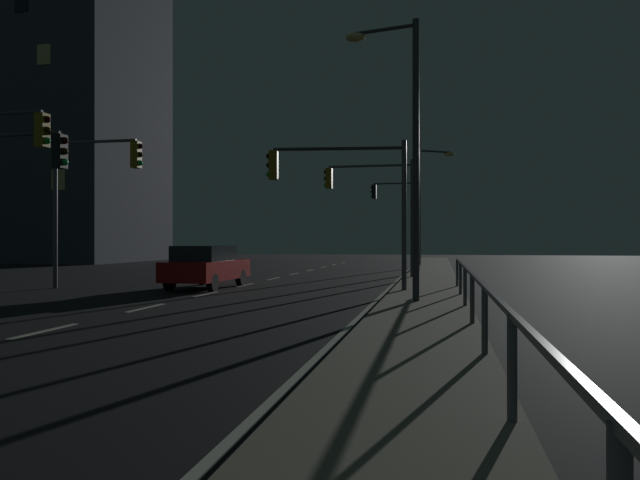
{
  "coord_description": "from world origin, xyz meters",
  "views": [
    {
      "loc": [
        7.47,
        -1.12,
        1.75
      ],
      "look_at": [
        1.42,
        28.94,
        1.79
      ],
      "focal_mm": 33.14,
      "sensor_mm": 36.0,
      "label": 1
    }
  ],
  "objects_px": {
    "traffic_light_mid_left": "(340,183)",
    "street_lamp_corner": "(425,196)",
    "traffic_light_near_right": "(399,205)",
    "traffic_light_far_center": "(91,181)",
    "traffic_light_mid_right": "(373,194)",
    "street_lamp_far_end": "(404,133)",
    "car": "(206,266)",
    "traffic_light_near_left": "(3,178)",
    "building_distant": "(14,88)"
  },
  "relations": [
    {
      "from": "traffic_light_mid_left",
      "to": "building_distant",
      "type": "bearing_deg",
      "value": 141.9
    },
    {
      "from": "car",
      "to": "traffic_light_mid_left",
      "type": "xyz_separation_m",
      "value": [
        5.22,
        -1.28,
        2.82
      ]
    },
    {
      "from": "car",
      "to": "street_lamp_far_end",
      "type": "bearing_deg",
      "value": -30.79
    },
    {
      "from": "building_distant",
      "to": "traffic_light_far_center",
      "type": "bearing_deg",
      "value": -47.14
    },
    {
      "from": "traffic_light_near_left",
      "to": "traffic_light_far_center",
      "type": "bearing_deg",
      "value": 91.25
    },
    {
      "from": "traffic_light_mid_left",
      "to": "car",
      "type": "bearing_deg",
      "value": 166.26
    },
    {
      "from": "traffic_light_near_left",
      "to": "car",
      "type": "bearing_deg",
      "value": 55.45
    },
    {
      "from": "traffic_light_mid_left",
      "to": "traffic_light_far_center",
      "type": "relative_size",
      "value": 0.88
    },
    {
      "from": "traffic_light_near_right",
      "to": "street_lamp_far_end",
      "type": "xyz_separation_m",
      "value": [
        1.69,
        -23.62,
        0.55
      ]
    },
    {
      "from": "car",
      "to": "traffic_light_near_right",
      "type": "bearing_deg",
      "value": 73.13
    },
    {
      "from": "street_lamp_corner",
      "to": "street_lamp_far_end",
      "type": "bearing_deg",
      "value": -90.57
    },
    {
      "from": "street_lamp_far_end",
      "to": "traffic_light_near_left",
      "type": "bearing_deg",
      "value": -174.04
    },
    {
      "from": "traffic_light_near_right",
      "to": "traffic_light_far_center",
      "type": "distance_m",
      "value": 22.51
    },
    {
      "from": "building_distant",
      "to": "traffic_light_near_left",
      "type": "bearing_deg",
      "value": -51.61
    },
    {
      "from": "traffic_light_mid_left",
      "to": "building_distant",
      "type": "xyz_separation_m",
      "value": [
        -33.26,
        26.08,
        11.51
      ]
    },
    {
      "from": "street_lamp_corner",
      "to": "car",
      "type": "bearing_deg",
      "value": -123.06
    },
    {
      "from": "street_lamp_corner",
      "to": "building_distant",
      "type": "distance_m",
      "value": 39.55
    },
    {
      "from": "traffic_light_near_left",
      "to": "street_lamp_corner",
      "type": "bearing_deg",
      "value": 56.45
    },
    {
      "from": "car",
      "to": "street_lamp_far_end",
      "type": "xyz_separation_m",
      "value": [
        7.5,
        -4.47,
        3.84
      ]
    },
    {
      "from": "traffic_light_mid_right",
      "to": "street_lamp_corner",
      "type": "distance_m",
      "value": 5.94
    },
    {
      "from": "traffic_light_mid_right",
      "to": "traffic_light_near_left",
      "type": "relative_size",
      "value": 1.05
    },
    {
      "from": "car",
      "to": "traffic_light_mid_right",
      "type": "xyz_separation_m",
      "value": [
        5.46,
        6.26,
        3.05
      ]
    },
    {
      "from": "car",
      "to": "traffic_light_near_left",
      "type": "relative_size",
      "value": 0.88
    },
    {
      "from": "traffic_light_far_center",
      "to": "street_lamp_corner",
      "type": "height_order",
      "value": "street_lamp_corner"
    },
    {
      "from": "traffic_light_near_right",
      "to": "building_distant",
      "type": "bearing_deg",
      "value": 170.52
    },
    {
      "from": "traffic_light_near_right",
      "to": "traffic_light_far_center",
      "type": "xyz_separation_m",
      "value": [
        -9.8,
        -20.26,
        -0.19
      ]
    },
    {
      "from": "traffic_light_far_center",
      "to": "street_lamp_corner",
      "type": "xyz_separation_m",
      "value": [
        11.66,
        12.87,
        0.26
      ]
    },
    {
      "from": "traffic_light_near_right",
      "to": "traffic_light_far_center",
      "type": "relative_size",
      "value": 1.02
    },
    {
      "from": "car",
      "to": "traffic_light_near_right",
      "type": "xyz_separation_m",
      "value": [
        5.81,
        19.15,
        3.29
      ]
    },
    {
      "from": "traffic_light_mid_left",
      "to": "street_lamp_corner",
      "type": "bearing_deg",
      "value": 79.42
    },
    {
      "from": "traffic_light_near_right",
      "to": "building_distant",
      "type": "height_order",
      "value": "building_distant"
    },
    {
      "from": "traffic_light_mid_left",
      "to": "street_lamp_corner",
      "type": "height_order",
      "value": "street_lamp_corner"
    },
    {
      "from": "traffic_light_far_center",
      "to": "street_lamp_corner",
      "type": "bearing_deg",
      "value": 47.84
    },
    {
      "from": "traffic_light_mid_right",
      "to": "traffic_light_far_center",
      "type": "xyz_separation_m",
      "value": [
        -9.46,
        -7.37,
        0.06
      ]
    },
    {
      "from": "car",
      "to": "traffic_light_near_right",
      "type": "relative_size",
      "value": 0.78
    },
    {
      "from": "traffic_light_far_center",
      "to": "street_lamp_corner",
      "type": "relative_size",
      "value": 0.85
    },
    {
      "from": "traffic_light_near_right",
      "to": "street_lamp_far_end",
      "type": "height_order",
      "value": "street_lamp_far_end"
    },
    {
      "from": "street_lamp_far_end",
      "to": "building_distant",
      "type": "height_order",
      "value": "building_distant"
    },
    {
      "from": "car",
      "to": "traffic_light_near_left",
      "type": "xyz_separation_m",
      "value": [
        -3.9,
        -5.66,
        2.73
      ]
    },
    {
      "from": "traffic_light_far_center",
      "to": "street_lamp_corner",
      "type": "distance_m",
      "value": 17.37
    },
    {
      "from": "traffic_light_mid_left",
      "to": "street_lamp_corner",
      "type": "relative_size",
      "value": 0.74
    },
    {
      "from": "street_lamp_far_end",
      "to": "traffic_light_mid_right",
      "type": "bearing_deg",
      "value": 100.75
    },
    {
      "from": "traffic_light_mid_left",
      "to": "street_lamp_corner",
      "type": "xyz_separation_m",
      "value": [
        2.44,
        13.05,
        0.54
      ]
    },
    {
      "from": "traffic_light_near_right",
      "to": "street_lamp_corner",
      "type": "relative_size",
      "value": 0.86
    },
    {
      "from": "traffic_light_near_left",
      "to": "traffic_light_near_right",
      "type": "distance_m",
      "value": 26.65
    },
    {
      "from": "street_lamp_far_end",
      "to": "car",
      "type": "bearing_deg",
      "value": 149.21
    },
    {
      "from": "traffic_light_mid_right",
      "to": "traffic_light_near_right",
      "type": "distance_m",
      "value": 12.9
    },
    {
      "from": "traffic_light_near_left",
      "to": "street_lamp_corner",
      "type": "relative_size",
      "value": 0.76
    },
    {
      "from": "traffic_light_mid_right",
      "to": "traffic_light_near_left",
      "type": "bearing_deg",
      "value": -128.13
    },
    {
      "from": "traffic_light_far_center",
      "to": "car",
      "type": "bearing_deg",
      "value": 15.44
    }
  ]
}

